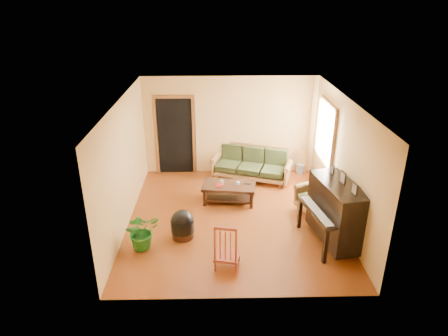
{
  "coord_description": "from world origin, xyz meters",
  "views": [
    {
      "loc": [
        -0.38,
        -7.52,
        4.49
      ],
      "look_at": [
        -0.21,
        0.2,
        1.1
      ],
      "focal_mm": 32.0,
      "sensor_mm": 36.0,
      "label": 1
    }
  ],
  "objects_px": {
    "red_chair": "(227,244)",
    "ceramic_crock": "(300,169)",
    "sofa": "(251,164)",
    "potted_plant": "(142,231)",
    "piano": "(336,213)",
    "coffee_table": "(229,193)",
    "armchair": "(319,196)",
    "footstool": "(183,227)"
  },
  "relations": [
    {
      "from": "armchair",
      "to": "ceramic_crock",
      "type": "height_order",
      "value": "armchair"
    },
    {
      "from": "armchair",
      "to": "footstool",
      "type": "xyz_separation_m",
      "value": [
        -2.92,
        -0.85,
        -0.23
      ]
    },
    {
      "from": "sofa",
      "to": "footstool",
      "type": "relative_size",
      "value": 4.26
    },
    {
      "from": "coffee_table",
      "to": "footstool",
      "type": "height_order",
      "value": "footstool"
    },
    {
      "from": "sofa",
      "to": "coffee_table",
      "type": "height_order",
      "value": "sofa"
    },
    {
      "from": "sofa",
      "to": "armchair",
      "type": "distance_m",
      "value": 2.27
    },
    {
      "from": "coffee_table",
      "to": "red_chair",
      "type": "xyz_separation_m",
      "value": [
        -0.11,
        -2.42,
        0.24
      ]
    },
    {
      "from": "sofa",
      "to": "coffee_table",
      "type": "bearing_deg",
      "value": -97.6
    },
    {
      "from": "armchair",
      "to": "piano",
      "type": "bearing_deg",
      "value": -112.33
    },
    {
      "from": "piano",
      "to": "ceramic_crock",
      "type": "bearing_deg",
      "value": 79.55
    },
    {
      "from": "armchair",
      "to": "piano",
      "type": "height_order",
      "value": "piano"
    },
    {
      "from": "coffee_table",
      "to": "piano",
      "type": "distance_m",
      "value": 2.64
    },
    {
      "from": "sofa",
      "to": "red_chair",
      "type": "distance_m",
      "value": 3.71
    },
    {
      "from": "sofa",
      "to": "piano",
      "type": "height_order",
      "value": "piano"
    },
    {
      "from": "red_chair",
      "to": "ceramic_crock",
      "type": "xyz_separation_m",
      "value": [
        2.09,
        3.98,
        -0.33
      ]
    },
    {
      "from": "piano",
      "to": "coffee_table",
      "type": "bearing_deg",
      "value": 129.25
    },
    {
      "from": "potted_plant",
      "to": "piano",
      "type": "bearing_deg",
      "value": 2.02
    },
    {
      "from": "footstool",
      "to": "coffee_table",
      "type": "bearing_deg",
      "value": 56.48
    },
    {
      "from": "red_chair",
      "to": "potted_plant",
      "type": "xyz_separation_m",
      "value": [
        -1.6,
        0.61,
        -0.09
      ]
    },
    {
      "from": "coffee_table",
      "to": "footstool",
      "type": "distance_m",
      "value": 1.76
    },
    {
      "from": "sofa",
      "to": "red_chair",
      "type": "bearing_deg",
      "value": -82.07
    },
    {
      "from": "piano",
      "to": "ceramic_crock",
      "type": "relative_size",
      "value": 5.49
    },
    {
      "from": "sofa",
      "to": "potted_plant",
      "type": "distance_m",
      "value": 3.81
    },
    {
      "from": "armchair",
      "to": "footstool",
      "type": "relative_size",
      "value": 1.91
    },
    {
      "from": "coffee_table",
      "to": "piano",
      "type": "height_order",
      "value": "piano"
    },
    {
      "from": "footstool",
      "to": "potted_plant",
      "type": "xyz_separation_m",
      "value": [
        -0.74,
        -0.34,
        0.14
      ]
    },
    {
      "from": "coffee_table",
      "to": "armchair",
      "type": "distance_m",
      "value": 2.06
    },
    {
      "from": "potted_plant",
      "to": "coffee_table",
      "type": "bearing_deg",
      "value": 46.65
    },
    {
      "from": "piano",
      "to": "red_chair",
      "type": "xyz_separation_m",
      "value": [
        -2.11,
        -0.74,
        -0.17
      ]
    },
    {
      "from": "ceramic_crock",
      "to": "potted_plant",
      "type": "distance_m",
      "value": 5.0
    },
    {
      "from": "ceramic_crock",
      "to": "red_chair",
      "type": "bearing_deg",
      "value": -117.72
    },
    {
      "from": "footstool",
      "to": "armchair",
      "type": "bearing_deg",
      "value": 16.17
    },
    {
      "from": "footstool",
      "to": "potted_plant",
      "type": "relative_size",
      "value": 0.64
    },
    {
      "from": "coffee_table",
      "to": "armchair",
      "type": "height_order",
      "value": "armchair"
    },
    {
      "from": "red_chair",
      "to": "piano",
      "type": "bearing_deg",
      "value": 31.26
    },
    {
      "from": "coffee_table",
      "to": "armchair",
      "type": "bearing_deg",
      "value": -17.7
    },
    {
      "from": "coffee_table",
      "to": "red_chair",
      "type": "height_order",
      "value": "red_chair"
    },
    {
      "from": "red_chair",
      "to": "ceramic_crock",
      "type": "distance_m",
      "value": 4.51
    },
    {
      "from": "piano",
      "to": "potted_plant",
      "type": "relative_size",
      "value": 1.94
    },
    {
      "from": "armchair",
      "to": "red_chair",
      "type": "bearing_deg",
      "value": -163.77
    },
    {
      "from": "sofa",
      "to": "potted_plant",
      "type": "relative_size",
      "value": 2.72
    },
    {
      "from": "sofa",
      "to": "ceramic_crock",
      "type": "bearing_deg",
      "value": 33.55
    }
  ]
}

